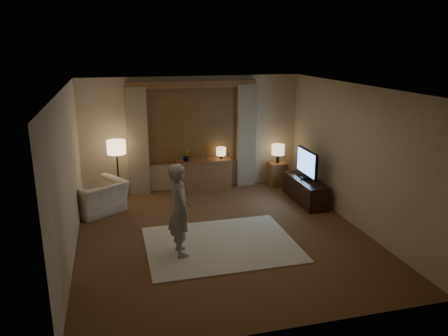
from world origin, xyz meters
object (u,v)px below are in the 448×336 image
object	(u,v)px
sideboard	(204,176)
tv_stand	(306,191)
person	(180,209)
armchair	(98,197)
side_table	(277,174)

from	to	relation	value
sideboard	tv_stand	size ratio (longest dim) A/B	0.86
tv_stand	person	world-z (taller)	person
tv_stand	person	bearing A→B (deg)	-149.72
armchair	side_table	size ratio (longest dim) A/B	1.77
tv_stand	person	size ratio (longest dim) A/B	0.93
armchair	tv_stand	size ratio (longest dim) A/B	0.71
sideboard	armchair	size ratio (longest dim) A/B	1.21
side_table	tv_stand	bearing A→B (deg)	-81.87
armchair	side_table	xyz separation A→B (m)	(4.13, 0.75, -0.04)
sideboard	person	bearing A→B (deg)	-108.96
armchair	person	world-z (taller)	person
armchair	person	size ratio (longest dim) A/B	0.66
sideboard	armchair	distance (m)	2.49
person	tv_stand	bearing A→B (deg)	-64.34
armchair	side_table	distance (m)	4.19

